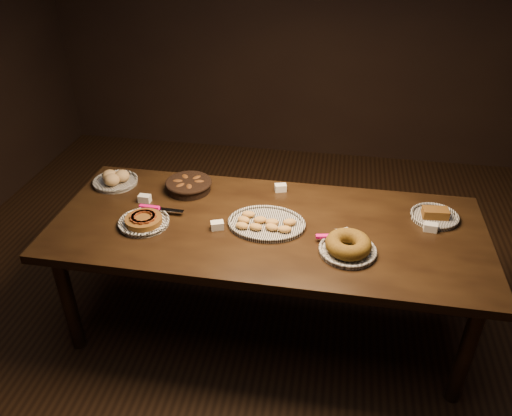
% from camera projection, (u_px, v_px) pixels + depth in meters
% --- Properties ---
extents(ground, '(5.00, 5.00, 0.00)m').
position_uv_depth(ground, '(266.00, 322.00, 3.18)').
color(ground, black).
rests_on(ground, ground).
extents(buffet_table, '(2.40, 1.00, 0.75)m').
position_uv_depth(buffet_table, '(267.00, 235.00, 2.81)').
color(buffet_table, black).
rests_on(buffet_table, ground).
extents(apple_tart_plate, '(0.33, 0.29, 0.06)m').
position_uv_depth(apple_tart_plate, '(144.00, 221.00, 2.77)').
color(apple_tart_plate, white).
rests_on(apple_tart_plate, buffet_table).
extents(madeleine_platter, '(0.43, 0.35, 0.05)m').
position_uv_depth(madeleine_platter, '(266.00, 223.00, 2.75)').
color(madeleine_platter, black).
rests_on(madeleine_platter, buffet_table).
extents(bundt_cake_plate, '(0.32, 0.30, 0.09)m').
position_uv_depth(bundt_cake_plate, '(348.00, 246.00, 2.54)').
color(bundt_cake_plate, black).
rests_on(bundt_cake_plate, buffet_table).
extents(croissant_basket, '(0.34, 0.34, 0.07)m').
position_uv_depth(croissant_basket, '(189.00, 185.00, 3.07)').
color(croissant_basket, black).
rests_on(croissant_basket, buffet_table).
extents(bread_roll_plate, '(0.28, 0.28, 0.09)m').
position_uv_depth(bread_roll_plate, '(115.00, 179.00, 3.15)').
color(bread_roll_plate, white).
rests_on(bread_roll_plate, buffet_table).
extents(loaf_plate, '(0.27, 0.27, 0.06)m').
position_uv_depth(loaf_plate, '(435.00, 215.00, 2.82)').
color(loaf_plate, black).
rests_on(loaf_plate, buffet_table).
extents(tent_cards, '(1.71, 0.53, 0.04)m').
position_uv_depth(tent_cards, '(280.00, 214.00, 2.83)').
color(tent_cards, white).
rests_on(tent_cards, buffet_table).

